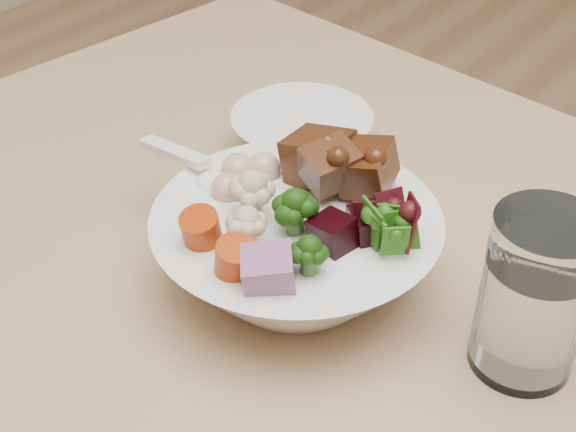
{
  "coord_description": "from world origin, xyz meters",
  "views": [
    {
      "loc": [
        -0.05,
        -0.37,
        1.12
      ],
      "look_at": [
        -0.35,
        0.02,
        0.76
      ],
      "focal_mm": 50.0,
      "sensor_mm": 36.0,
      "label": 1
    }
  ],
  "objects": [
    {
      "name": "food_bowl",
      "position": [
        -0.34,
        0.02,
        0.73
      ],
      "size": [
        0.22,
        0.22,
        0.12
      ],
      "color": "white",
      "rests_on": "dining_table"
    },
    {
      "name": "soup_spoon",
      "position": [
        -0.43,
        0.02,
        0.76
      ],
      "size": [
        0.12,
        0.04,
        0.02
      ],
      "rotation": [
        0.0,
        0.0,
        -0.12
      ],
      "color": "white",
      "rests_on": "food_bowl"
    },
    {
      "name": "water_glass",
      "position": [
        -0.16,
        0.05,
        0.75
      ],
      "size": [
        0.07,
        0.07,
        0.12
      ],
      "color": "white",
      "rests_on": "dining_table"
    },
    {
      "name": "side_bowl",
      "position": [
        -0.45,
        0.17,
        0.72
      ],
      "size": [
        0.14,
        0.14,
        0.05
      ],
      "primitive_type": null,
      "color": "white",
      "rests_on": "dining_table"
    }
  ]
}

